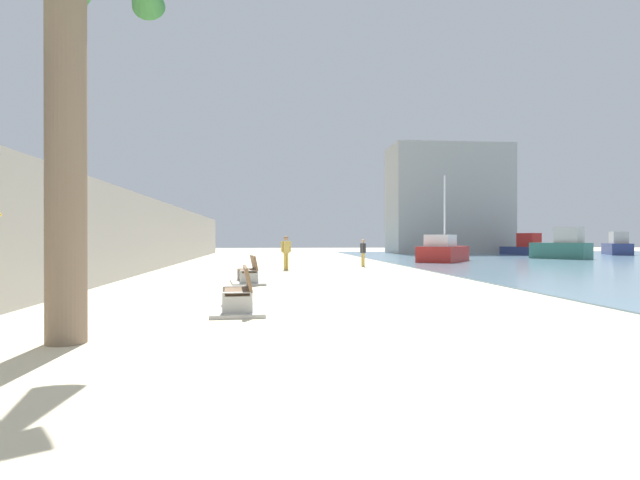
# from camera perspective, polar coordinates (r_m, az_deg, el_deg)

# --- Properties ---
(ground_plane) EXTENTS (120.00, 120.00, 0.00)m
(ground_plane) POSITION_cam_1_polar(r_m,az_deg,el_deg) (25.78, -1.99, -3.31)
(ground_plane) COLOR beige
(seawall) EXTENTS (0.80, 64.00, 3.49)m
(seawall) POSITION_cam_1_polar(r_m,az_deg,el_deg) (26.34, -18.50, 0.55)
(seawall) COLOR #ADAAA3
(seawall) RESTS_ON ground
(palm_tree) EXTENTS (3.33, 3.31, 7.01)m
(palm_tree) POSITION_cam_1_polar(r_m,az_deg,el_deg) (9.47, -25.28, 20.22)
(palm_tree) COLOR #7A6651
(palm_tree) RESTS_ON ground
(bench_near) EXTENTS (1.25, 2.18, 0.98)m
(bench_near) POSITION_cam_1_polar(r_m,az_deg,el_deg) (11.64, -8.74, -6.46)
(bench_near) COLOR #ADAAA3
(bench_near) RESTS_ON ground
(bench_far) EXTENTS (1.34, 2.21, 0.98)m
(bench_far) POSITION_cam_1_polar(r_m,az_deg,el_deg) (18.74, -7.67, -3.93)
(bench_far) COLOR #ADAAA3
(bench_far) RESTS_ON ground
(person_walking) EXTENTS (0.29, 0.50, 1.53)m
(person_walking) POSITION_cam_1_polar(r_m,az_deg,el_deg) (29.80, 4.61, -1.16)
(person_walking) COLOR gold
(person_walking) RESTS_ON ground
(person_standing) EXTENTS (0.50, 0.28, 1.69)m
(person_standing) POSITION_cam_1_polar(r_m,az_deg,el_deg) (26.47, -3.64, -1.08)
(person_standing) COLOR gold
(person_standing) RESTS_ON ground
(boat_nearest) EXTENTS (4.10, 6.13, 2.13)m
(boat_nearest) POSITION_cam_1_polar(r_m,az_deg,el_deg) (56.85, 29.10, -0.58)
(boat_nearest) COLOR navy
(boat_nearest) RESTS_ON water_bay
(boat_far_left) EXTENTS (4.64, 5.40, 5.69)m
(boat_far_left) POSITION_cam_1_polar(r_m,az_deg,el_deg) (35.96, 12.98, -1.17)
(boat_far_left) COLOR red
(boat_far_left) RESTS_ON water_bay
(boat_far_right) EXTENTS (3.55, 4.31, 2.35)m
(boat_far_right) POSITION_cam_1_polar(r_m,az_deg,el_deg) (43.53, 24.41, -0.70)
(boat_far_right) COLOR #337060
(boat_far_right) RESTS_ON water_bay
(boat_distant) EXTENTS (3.06, 4.61, 2.00)m
(boat_distant) POSITION_cam_1_polar(r_m,az_deg,el_deg) (52.88, 21.04, -0.70)
(boat_distant) COLOR navy
(boat_distant) RESTS_ON water_bay
(harbor_building) EXTENTS (12.00, 6.00, 11.08)m
(harbor_building) POSITION_cam_1_polar(r_m,az_deg,el_deg) (56.98, 13.51, 4.19)
(harbor_building) COLOR #9E9E99
(harbor_building) RESTS_ON ground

